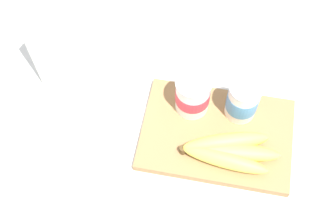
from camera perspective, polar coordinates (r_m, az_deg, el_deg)
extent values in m
plane|color=silver|center=(0.90, 6.20, -3.12)|extent=(2.40, 2.40, 0.00)
cube|color=#A37A4C|center=(0.90, 6.25, -2.86)|extent=(0.30, 0.20, 0.02)
cube|color=white|center=(0.85, -11.78, 7.45)|extent=(0.19, 0.11, 0.29)
cylinder|color=white|center=(0.88, 3.18, 2.21)|extent=(0.07, 0.07, 0.09)
cylinder|color=#DB384C|center=(0.88, 3.18, 2.21)|extent=(0.07, 0.07, 0.03)
cylinder|color=silver|center=(0.84, 3.33, 3.82)|extent=(0.07, 0.07, 0.00)
cylinder|color=white|center=(0.88, 9.54, 1.48)|extent=(0.06, 0.06, 0.09)
cylinder|color=#5193D1|center=(0.88, 9.54, 1.48)|extent=(0.06, 0.06, 0.04)
cylinder|color=silver|center=(0.84, 9.99, 3.05)|extent=(0.06, 0.06, 0.00)
ellipsoid|color=#E9D451|center=(0.85, 7.34, -6.09)|extent=(0.17, 0.05, 0.03)
ellipsoid|color=#E9D451|center=(0.86, 8.16, -5.09)|extent=(0.19, 0.06, 0.03)
ellipsoid|color=#E9D451|center=(0.86, 7.48, -3.88)|extent=(0.17, 0.09, 0.04)
cylinder|color=brown|center=(0.86, 1.90, -4.87)|extent=(0.01, 0.01, 0.02)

